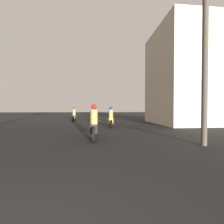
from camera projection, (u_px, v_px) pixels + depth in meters
The scene contains 7 objects.
motorcycle_black at pixel (94, 125), 6.65m from camera, with size 0.60×1.99×1.56m.
motorcycle_yellow at pixel (111, 119), 11.04m from camera, with size 0.60×1.84×1.52m.
motorcycle_green at pixel (74, 115), 16.13m from camera, with size 0.60×2.04×1.56m.
motorcycle_red at pixel (95, 114), 21.25m from camera, with size 0.60×2.04×1.56m.
motorcycle_orange at pixel (95, 113), 25.46m from camera, with size 0.60×1.92×1.70m.
building_right_near at pixel (181, 77), 13.59m from camera, with size 4.71×6.26×8.49m.
utility_pole_near at pixel (205, 46), 5.38m from camera, with size 1.60×0.20×6.90m.
Camera 1 is at (0.91, -0.60, 1.34)m, focal length 24.00 mm.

